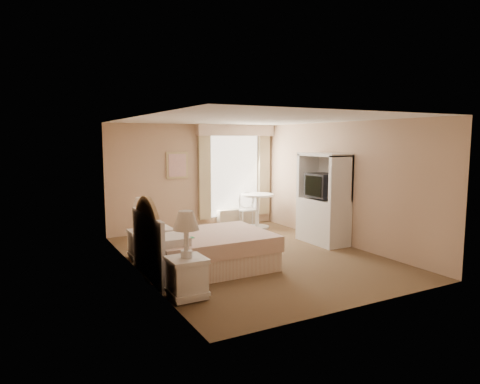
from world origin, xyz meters
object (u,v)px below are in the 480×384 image
bed (203,249)px  round_table (257,205)px  armoire (323,206)px  cafe_chair (247,207)px  nightstand_near (187,266)px  nightstand_far (142,236)px

bed → round_table: size_ratio=2.50×
round_table → armoire: size_ratio=0.44×
bed → cafe_chair: 3.53m
cafe_chair → armoire: 2.25m
cafe_chair → armoire: (0.61, -2.15, 0.27)m
nightstand_near → armoire: armoire is taller
nightstand_far → round_table: nightstand_far is taller
round_table → nightstand_near: bearing=-131.9°
nightstand_near → armoire: 4.01m
nightstand_near → nightstand_far: 2.22m
armoire → cafe_chair: bearing=105.9°
bed → round_table: (2.52, 2.48, 0.22)m
bed → nightstand_far: (-0.71, 1.10, 0.08)m
nightstand_far → bed: bearing=-57.0°
nightstand_far → round_table: 3.52m
round_table → armoire: armoire is taller
bed → nightstand_near: 1.33m
cafe_chair → bed: bearing=-116.1°
nightstand_near → armoire: size_ratio=0.63×
bed → nightstand_near: (-0.71, -1.12, 0.12)m
bed → round_table: bed is taller
round_table → armoire: (0.42, -1.98, 0.22)m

